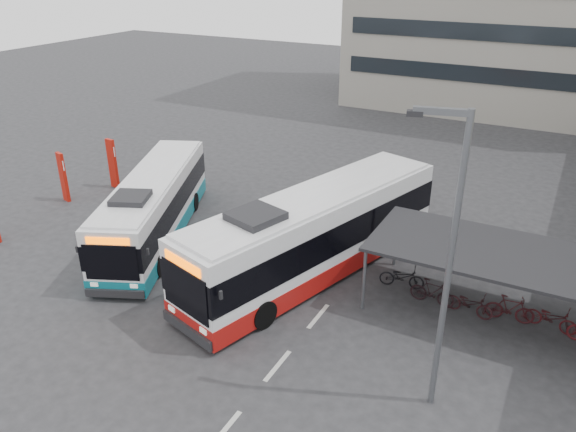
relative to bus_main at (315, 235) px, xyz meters
The scene contains 9 objects.
ground 3.36m from the bus_main, 111.10° to the right, with size 120.00×120.00×0.00m, color #28282B.
bike_shelter 7.47m from the bus_main, ahead, with size 10.00×4.00×2.54m.
road_markings 6.12m from the bus_main, 75.63° to the right, with size 0.15×7.60×0.01m.
bus_main is the anchor object (origin of this frame).
bus_teal 7.73m from the bus_main, behind, with size 6.40×10.69×3.15m.
pedestrian 2.50m from the bus_main, 117.23° to the left, with size 0.61×0.40×1.66m, color black.
lamp_post 8.43m from the bus_main, 39.81° to the right, with size 1.49×0.51×8.58m.
sign_totem_mid 14.56m from the bus_main, behind, with size 0.56×0.31×2.61m.
sign_totem_north 13.99m from the bus_main, 167.17° to the left, with size 0.59×0.24×2.75m.
Camera 1 is at (9.31, -15.13, 11.72)m, focal length 35.00 mm.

